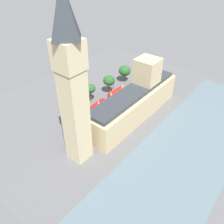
{
  "coord_description": "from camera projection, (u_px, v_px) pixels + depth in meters",
  "views": [
    {
      "loc": [
        -49.91,
        75.05,
        65.37
      ],
      "look_at": [
        1.0,
        11.88,
        7.35
      ],
      "focal_mm": 37.05,
      "sensor_mm": 36.0,
      "label": 1
    }
  ],
  "objects": [
    {
      "name": "parliament_building",
      "position": [
        136.0,
        100.0,
        106.66
      ],
      "size": [
        13.63,
        55.12,
        25.37
      ],
      "color": "tan",
      "rests_on": "ground"
    },
    {
      "name": "pedestrian_leading",
      "position": [
        114.0,
        108.0,
        113.59
      ],
      "size": [
        0.65,
        0.56,
        1.64
      ],
      "rotation": [
        0.0,
        0.0,
        1.83
      ],
      "color": "black",
      "rests_on": "ground"
    },
    {
      "name": "plane_tree_trailing",
      "position": [
        90.0,
        89.0,
        116.15
      ],
      "size": [
        5.32,
        5.32,
        9.72
      ],
      "color": "brown",
      "rests_on": "ground"
    },
    {
      "name": "river_thames",
      "position": [
        193.0,
        143.0,
        94.6
      ],
      "size": [
        33.31,
        114.65,
        0.25
      ],
      "primitive_type": "cube",
      "color": "slate",
      "rests_on": "ground"
    },
    {
      "name": "street_lamp_slot_10",
      "position": [
        68.0,
        111.0,
        106.41
      ],
      "size": [
        0.56,
        0.56,
        5.61
      ],
      "color": "black",
      "rests_on": "ground"
    },
    {
      "name": "double_decker_bus_far_end",
      "position": [
        116.0,
        94.0,
        121.08
      ],
      "size": [
        2.67,
        10.5,
        4.75
      ],
      "rotation": [
        0.0,
        0.0,
        3.14
      ],
      "color": "red",
      "rests_on": "ground"
    },
    {
      "name": "plane_tree_near_tower",
      "position": [
        125.0,
        71.0,
        133.73
      ],
      "size": [
        6.99,
        6.99,
        10.02
      ],
      "color": "brown",
      "rests_on": "ground"
    },
    {
      "name": "plane_tree_kerbside",
      "position": [
        109.0,
        81.0,
        122.6
      ],
      "size": [
        6.2,
        6.2,
        10.31
      ],
      "color": "brown",
      "rests_on": "ground"
    },
    {
      "name": "double_decker_bus_by_river_gate",
      "position": [
        98.0,
        107.0,
        111.18
      ],
      "size": [
        3.05,
        10.61,
        4.75
      ],
      "rotation": [
        0.0,
        0.0,
        3.19
      ],
      "color": "red",
      "rests_on": "ground"
    },
    {
      "name": "ground_plane",
      "position": [
        129.0,
        114.0,
        111.03
      ],
      "size": [
        127.39,
        127.39,
        0.0
      ],
      "primitive_type": "plane",
      "color": "#565659"
    },
    {
      "name": "clock_tower",
      "position": [
        72.0,
        83.0,
        70.67
      ],
      "size": [
        8.05,
        8.05,
        61.0
      ],
      "color": "#CCBA8E",
      "rests_on": "ground"
    },
    {
      "name": "car_black_opposite_hall",
      "position": [
        129.0,
        90.0,
        128.25
      ],
      "size": [
        2.06,
        4.5,
        1.74
      ],
      "rotation": [
        0.0,
        0.0,
        0.08
      ],
      "color": "black",
      "rests_on": "ground"
    },
    {
      "name": "car_dark_green_corner",
      "position": [
        87.0,
        122.0,
        104.6
      ],
      "size": [
        2.09,
        4.29,
        1.74
      ],
      "rotation": [
        0.0,
        0.0,
        3.23
      ],
      "color": "#19472D",
      "rests_on": "ground"
    },
    {
      "name": "pedestrian_under_trees",
      "position": [
        88.0,
        127.0,
        101.67
      ],
      "size": [
        0.69,
        0.63,
        1.65
      ],
      "rotation": [
        0.0,
        0.0,
        5.22
      ],
      "color": "#336B60",
      "rests_on": "ground"
    },
    {
      "name": "street_lamp_midblock",
      "position": [
        113.0,
        82.0,
        128.35
      ],
      "size": [
        0.56,
        0.56,
        6.03
      ],
      "color": "black",
      "rests_on": "ground"
    }
  ]
}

